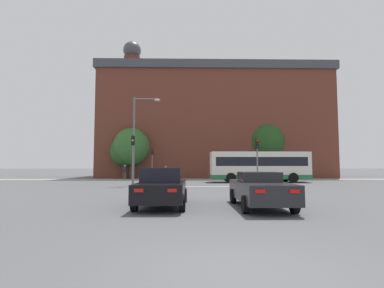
# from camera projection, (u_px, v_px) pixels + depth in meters

# --- Properties ---
(ground_plane) EXTENTS (400.00, 400.00, 0.00)m
(ground_plane) POSITION_uv_depth(u_px,v_px,m) (243.00, 273.00, 4.65)
(ground_plane) COLOR #545456
(stop_line_strip) EXTENTS (8.07, 0.30, 0.01)m
(stop_line_strip) POSITION_uv_depth(u_px,v_px,m) (197.00, 186.00, 24.35)
(stop_line_strip) COLOR silver
(stop_line_strip) RESTS_ON ground_plane
(far_pavement) EXTENTS (68.97, 2.50, 0.01)m
(far_pavement) POSITION_uv_depth(u_px,v_px,m) (193.00, 179.00, 37.52)
(far_pavement) COLOR #A09B91
(far_pavement) RESTS_ON ground_plane
(brick_civic_building) EXTENTS (34.36, 14.94, 22.06)m
(brick_civic_building) POSITION_uv_depth(u_px,v_px,m) (212.00, 125.00, 48.41)
(brick_civic_building) COLOR brown
(brick_civic_building) RESTS_ON ground_plane
(car_saloon_left) EXTENTS (2.05, 4.75, 1.59)m
(car_saloon_left) POSITION_uv_depth(u_px,v_px,m) (162.00, 187.00, 12.45)
(car_saloon_left) COLOR black
(car_saloon_left) RESTS_ON ground_plane
(car_roadster_right) EXTENTS (1.98, 4.83, 1.42)m
(car_roadster_right) POSITION_uv_depth(u_px,v_px,m) (260.00, 190.00, 12.02)
(car_roadster_right) COLOR #232328
(car_roadster_right) RESTS_ON ground_plane
(bus_crossing_lead) EXTENTS (10.08, 2.70, 3.12)m
(bus_crossing_lead) POSITION_uv_depth(u_px,v_px,m) (259.00, 166.00, 31.09)
(bus_crossing_lead) COLOR silver
(bus_crossing_lead) RESTS_ON ground_plane
(traffic_light_near_left) EXTENTS (0.26, 0.31, 4.18)m
(traffic_light_near_left) POSITION_uv_depth(u_px,v_px,m) (133.00, 152.00, 24.62)
(traffic_light_near_left) COLOR slate
(traffic_light_near_left) RESTS_ON ground_plane
(traffic_light_far_left) EXTENTS (0.26, 0.31, 3.86)m
(traffic_light_far_left) POSITION_uv_depth(u_px,v_px,m) (152.00, 158.00, 37.05)
(traffic_light_far_left) COLOR slate
(traffic_light_far_left) RESTS_ON ground_plane
(traffic_light_near_right) EXTENTS (0.26, 0.31, 3.96)m
(traffic_light_near_right) POSITION_uv_depth(u_px,v_px,m) (257.00, 154.00, 25.36)
(traffic_light_near_right) COLOR slate
(traffic_light_near_right) RESTS_ON ground_plane
(street_lamp_junction) EXTENTS (2.31, 0.36, 7.64)m
(street_lamp_junction) POSITION_uv_depth(u_px,v_px,m) (138.00, 131.00, 25.74)
(street_lamp_junction) COLOR slate
(street_lamp_junction) RESTS_ON ground_plane
(pedestrian_waiting) EXTENTS (0.32, 0.45, 1.73)m
(pedestrian_waiting) POSITION_uv_depth(u_px,v_px,m) (166.00, 171.00, 37.03)
(pedestrian_waiting) COLOR black
(pedestrian_waiting) RESTS_ON ground_plane
(pedestrian_walking_east) EXTENTS (0.43, 0.28, 1.83)m
(pedestrian_walking_east) POSITION_uv_depth(u_px,v_px,m) (125.00, 171.00, 37.32)
(pedestrian_walking_east) COLOR brown
(pedestrian_walking_east) RESTS_ON ground_plane
(tree_by_building) EXTENTS (4.71, 4.71, 6.74)m
(tree_by_building) POSITION_uv_depth(u_px,v_px,m) (131.00, 147.00, 39.80)
(tree_by_building) COLOR #4C3823
(tree_by_building) RESTS_ON ground_plane
(tree_kerbside) EXTENTS (3.62, 3.62, 5.47)m
(tree_kerbside) POSITION_uv_depth(u_px,v_px,m) (124.00, 152.00, 39.88)
(tree_kerbside) COLOR #4C3823
(tree_kerbside) RESTS_ON ground_plane
(tree_distant) EXTENTS (5.14, 5.14, 7.74)m
(tree_distant) POSITION_uv_depth(u_px,v_px,m) (266.00, 142.00, 42.34)
(tree_distant) COLOR #4C3823
(tree_distant) RESTS_ON ground_plane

